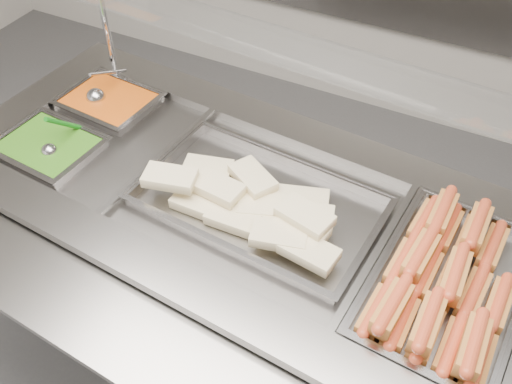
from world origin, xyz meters
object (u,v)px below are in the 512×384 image
at_px(steam_counter, 244,283).
at_px(serving_spoon, 52,146).
at_px(pan_wraps, 259,205).
at_px(pan_hotdogs, 446,291).
at_px(ladle, 97,96).
at_px(sneeze_guard, 282,48).

xyz_separation_m(steam_counter, serving_spoon, (-0.68, -0.11, 0.50)).
height_order(pan_wraps, serving_spoon, serving_spoon).
bearing_deg(pan_hotdogs, pan_wraps, 175.56).
bearing_deg(ladle, steam_counter, -15.24).
bearing_deg(steam_counter, pan_wraps, -4.44).
bearing_deg(ladle, serving_spoon, -80.43).
xyz_separation_m(steam_counter, pan_wraps, (0.07, -0.01, 0.46)).
relative_size(steam_counter, pan_wraps, 2.73).
xyz_separation_m(pan_wraps, serving_spoon, (-0.75, -0.11, 0.04)).
bearing_deg(pan_wraps, pan_hotdogs, -4.44).
distance_m(steam_counter, ladle, 0.91).
xyz_separation_m(sneeze_guard, pan_wraps, (0.05, -0.24, -0.43)).
relative_size(sneeze_guard, ladle, 8.36).
height_order(steam_counter, pan_hotdogs, pan_hotdogs).
distance_m(pan_hotdogs, serving_spoon, 1.37).
bearing_deg(steam_counter, serving_spoon, -170.75).
height_order(pan_hotdogs, ladle, ladle).
xyz_separation_m(sneeze_guard, serving_spoon, (-0.70, -0.35, -0.39)).
relative_size(steam_counter, ladle, 9.72).
bearing_deg(sneeze_guard, ladle, -177.12).
height_order(pan_hotdogs, serving_spoon, serving_spoon).
relative_size(ladle, serving_spoon, 1.16).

